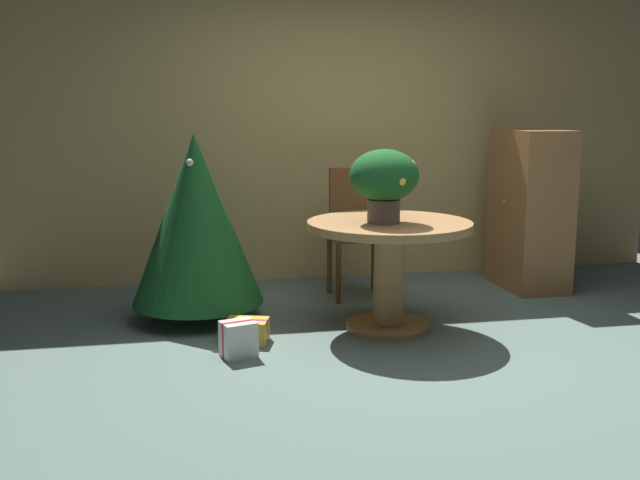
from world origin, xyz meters
TOP-DOWN VIEW (x-y plane):
  - ground_plane at (0.00, 0.00)m, footprint 6.60×6.60m
  - back_wall_panel at (0.00, 2.20)m, footprint 6.00×0.10m
  - round_dining_table at (-0.03, 0.53)m, footprint 1.12×1.12m
  - flower_vase at (-0.09, 0.47)m, footprint 0.46×0.46m
  - wooden_chair_far at (-0.03, 1.49)m, footprint 0.42×0.38m
  - holiday_tree at (-1.30, 1.03)m, footprint 0.94×0.94m
  - gift_box_gold at (-1.02, 0.42)m, footprint 0.32×0.27m
  - gift_box_cream at (-1.09, 0.14)m, footprint 0.24×0.21m
  - wooden_cabinet at (1.47, 1.45)m, footprint 0.47×0.74m

SIDE VIEW (x-z plane):
  - ground_plane at x=0.00m, z-range 0.00..0.00m
  - gift_box_gold at x=-1.02m, z-range 0.00..0.15m
  - gift_box_cream at x=-1.09m, z-range 0.00..0.22m
  - round_dining_table at x=-0.03m, z-range 0.17..0.92m
  - wooden_chair_far at x=-0.03m, z-range 0.06..1.09m
  - wooden_cabinet at x=1.47m, z-range 0.00..1.33m
  - holiday_tree at x=-1.30m, z-range 0.06..1.39m
  - flower_vase at x=-0.09m, z-range 0.80..1.29m
  - back_wall_panel at x=0.00m, z-range 0.00..2.60m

